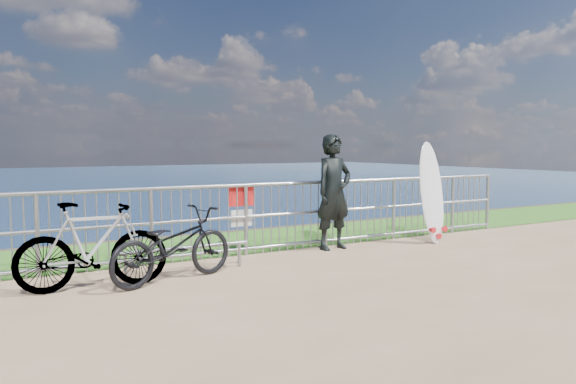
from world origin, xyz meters
TOP-DOWN VIEW (x-y plane):
  - grass_strip at (0.00, 2.70)m, footprint 120.00×120.00m
  - railing at (0.01, 1.60)m, footprint 10.06×0.10m
  - surfer at (0.98, 1.33)m, footprint 0.74×0.52m
  - surfboard at (2.85, 0.99)m, footprint 0.52×0.47m
  - bicycle_near at (-2.05, 0.50)m, footprint 1.88×1.10m
  - bicycle_far at (-3.00, 0.60)m, footprint 1.80×0.64m
  - bike_rack at (-1.76, 0.86)m, footprint 1.80×0.05m

SIDE VIEW (x-z plane):
  - grass_strip at x=0.00m, z-range 0.01..0.01m
  - bike_rack at x=-1.76m, z-range 0.12..0.50m
  - bicycle_near at x=-2.05m, z-range 0.00..0.93m
  - bicycle_far at x=-3.00m, z-range 0.00..1.06m
  - railing at x=0.01m, z-range 0.01..1.14m
  - surfboard at x=2.85m, z-range -0.07..1.73m
  - surfer at x=0.98m, z-range 0.00..1.90m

